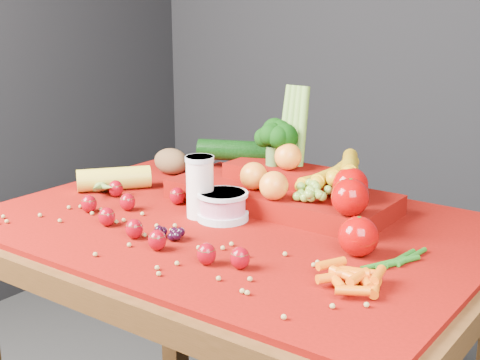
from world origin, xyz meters
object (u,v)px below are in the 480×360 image
Objects in this scene: table at (235,268)px; milk_glass at (200,185)px; produce_mound at (290,183)px; yogurt_bowl at (223,205)px.

milk_glass is at bearing -168.00° from table.
table is at bearing -104.82° from produce_mound.
table is 9.82× the size of yogurt_bowl.
milk_glass reaches higher than table.
table is 0.23m from produce_mound.
milk_glass reaches higher than yogurt_bowl.
produce_mound is at bearing 66.04° from yogurt_bowl.
table is 8.12× the size of milk_glass.
yogurt_bowl is at bearing -174.81° from table.
produce_mound is (0.07, 0.16, 0.03)m from yogurt_bowl.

